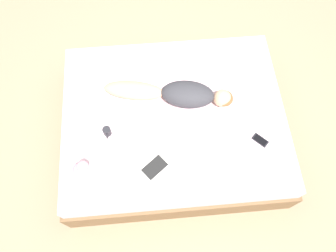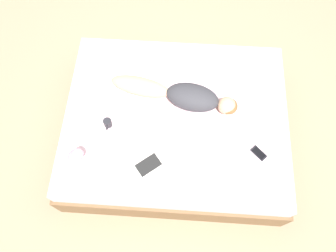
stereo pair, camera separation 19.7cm
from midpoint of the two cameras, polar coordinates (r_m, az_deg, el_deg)
ground_plane at (r=3.74m, az=-0.61°, el=-1.87°), size 12.00×12.00×0.00m
bed at (r=3.49m, az=-0.66°, el=-0.12°), size 1.83×2.26×0.56m
person at (r=3.24m, az=-0.39°, el=5.55°), size 0.46×1.30×0.20m
open_magazine at (r=3.06m, az=-5.44°, el=-6.02°), size 0.52×0.51×0.01m
coffee_mug at (r=3.17m, az=-12.32°, el=-1.07°), size 0.11×0.08×0.09m
cell_phone at (r=3.21m, az=14.09°, el=-2.53°), size 0.16×0.16×0.01m
plush_toy at (r=3.05m, az=-16.76°, el=-7.27°), size 0.14×0.16×0.20m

